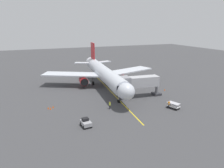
# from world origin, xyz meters

# --- Properties ---
(ground_plane) EXTENTS (220.00, 220.00, 0.00)m
(ground_plane) POSITION_xyz_m (0.00, 0.00, 0.00)
(ground_plane) COLOR #424244
(apron_lead_in_line) EXTENTS (4.35, 39.81, 0.01)m
(apron_lead_in_line) POSITION_xyz_m (-0.02, 8.19, 0.01)
(apron_lead_in_line) COLOR yellow
(apron_lead_in_line) RESTS_ON ground
(airplane) EXTENTS (34.62, 40.35, 11.50)m
(airplane) POSITION_xyz_m (-0.05, 1.91, 4.00)
(airplane) COLOR silver
(airplane) RESTS_ON ground
(jet_bridge) EXTENTS (11.51, 3.95, 5.40)m
(jet_bridge) POSITION_xyz_m (-4.23, 13.68, 3.76)
(jet_bridge) COLOR #B7B7BC
(jet_bridge) RESTS_ON ground
(ground_crew_marshaller) EXTENTS (0.26, 0.41, 1.71)m
(ground_crew_marshaller) POSITION_xyz_m (4.77, 18.50, 0.89)
(ground_crew_marshaller) COLOR #23232D
(ground_crew_marshaller) RESTS_ON ground
(ground_crew_wing_walker) EXTENTS (0.41, 0.47, 1.71)m
(ground_crew_wing_walker) POSITION_xyz_m (0.23, 13.89, 0.89)
(ground_crew_wing_walker) COLOR #23232D
(ground_crew_wing_walker) RESTS_ON ground
(ground_crew_loader) EXTENTS (0.40, 0.26, 1.71)m
(ground_crew_loader) POSITION_xyz_m (-7.15, 22.99, 0.89)
(ground_crew_loader) COLOR #23232D
(ground_crew_loader) RESTS_ON ground
(baggage_cart_near_nose) EXTENTS (2.23, 2.92, 1.27)m
(baggage_cart_near_nose) POSITION_xyz_m (-8.01, 23.46, 0.66)
(baggage_cart_near_nose) COLOR white
(baggage_cart_near_nose) RESTS_ON ground
(tug_portside) EXTENTS (1.71, 2.41, 1.50)m
(tug_portside) POSITION_xyz_m (11.71, 24.39, 0.70)
(tug_portside) COLOR #9E9EA3
(tug_portside) RESTS_ON ground
(safety_cone_nose_left) EXTENTS (0.32, 0.32, 0.55)m
(safety_cone_nose_left) POSITION_xyz_m (16.54, 13.89, 0.28)
(safety_cone_nose_left) COLOR #F2590F
(safety_cone_nose_left) RESTS_ON ground
(safety_cone_nose_right) EXTENTS (0.32, 0.32, 0.55)m
(safety_cone_nose_right) POSITION_xyz_m (-14.15, 11.88, 0.28)
(safety_cone_nose_right) COLOR #F2590F
(safety_cone_nose_right) RESTS_ON ground
(safety_cone_wing_port) EXTENTS (0.32, 0.32, 0.55)m
(safety_cone_wing_port) POSITION_xyz_m (15.93, 13.28, 0.28)
(safety_cone_wing_port) COLOR #F2590F
(safety_cone_wing_port) RESTS_ON ground
(safety_cone_wing_starboard) EXTENTS (0.32, 0.32, 0.55)m
(safety_cone_wing_starboard) POSITION_xyz_m (16.98, 13.47, 0.28)
(safety_cone_wing_starboard) COLOR #F2590F
(safety_cone_wing_starboard) RESTS_ON ground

